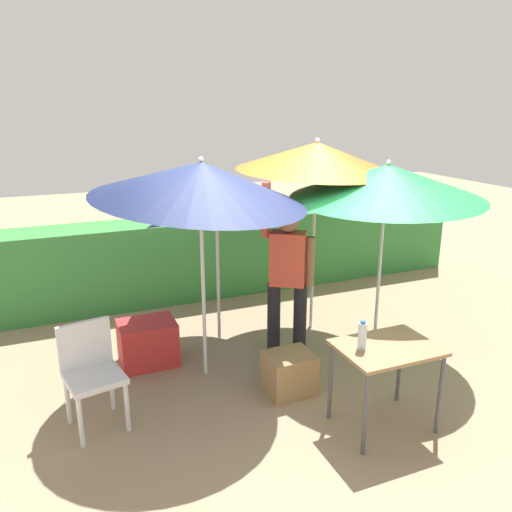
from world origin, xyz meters
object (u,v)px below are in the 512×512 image
at_px(umbrella_yellow, 201,181).
at_px(person_vendor, 288,274).
at_px(chair_plastic, 91,369).
at_px(folding_table, 387,356).
at_px(bottle_water, 362,336).
at_px(umbrella_orange, 387,181).
at_px(crate_cardboard, 289,373).
at_px(cooler_box, 148,343).
at_px(umbrella_navy, 317,157).
at_px(umbrella_rainbow, 214,204).

height_order(umbrella_yellow, person_vendor, umbrella_yellow).
height_order(chair_plastic, folding_table, chair_plastic).
bearing_deg(bottle_water, umbrella_orange, 49.54).
bearing_deg(crate_cardboard, umbrella_yellow, 133.98).
relative_size(umbrella_orange, bottle_water, 8.72).
height_order(person_vendor, crate_cardboard, person_vendor).
bearing_deg(cooler_box, person_vendor, -15.57).
height_order(umbrella_navy, person_vendor, umbrella_navy).
height_order(umbrella_rainbow, folding_table, umbrella_rainbow).
bearing_deg(chair_plastic, umbrella_orange, 6.21).
height_order(umbrella_rainbow, chair_plastic, umbrella_rainbow).
relative_size(umbrella_yellow, umbrella_navy, 1.00).
bearing_deg(crate_cardboard, bottle_water, -69.50).
bearing_deg(umbrella_orange, chair_plastic, -173.79).
relative_size(person_vendor, cooler_box, 3.26).
height_order(chair_plastic, crate_cardboard, chair_plastic).
bearing_deg(umbrella_yellow, umbrella_navy, 21.29).
bearing_deg(chair_plastic, umbrella_yellow, 21.54).
distance_m(umbrella_rainbow, chair_plastic, 2.15).
xyz_separation_m(chair_plastic, folding_table, (2.24, -0.97, 0.14)).
xyz_separation_m(umbrella_rainbow, bottle_water, (0.55, -2.08, -0.73)).
bearing_deg(chair_plastic, umbrella_navy, 21.39).
xyz_separation_m(umbrella_rainbow, person_vendor, (0.57, -0.68, -0.65)).
distance_m(person_vendor, cooler_box, 1.63).
distance_m(cooler_box, crate_cardboard, 1.55).
bearing_deg(person_vendor, folding_table, -82.11).
bearing_deg(folding_table, crate_cardboard, 122.56).
bearing_deg(umbrella_yellow, crate_cardboard, -46.02).
bearing_deg(person_vendor, chair_plastic, -166.88).
height_order(cooler_box, bottle_water, bottle_water).
bearing_deg(bottle_water, umbrella_rainbow, 104.75).
bearing_deg(bottle_water, person_vendor, 89.18).
distance_m(folding_table, bottle_water, 0.30).
distance_m(person_vendor, crate_cardboard, 1.04).
distance_m(umbrella_rainbow, umbrella_yellow, 0.87).
relative_size(umbrella_rainbow, cooler_box, 3.43).
bearing_deg(bottle_water, umbrella_yellow, 123.01).
bearing_deg(bottle_water, crate_cardboard, 110.50).
xyz_separation_m(person_vendor, chair_plastic, (-2.04, -0.47, -0.42)).
distance_m(umbrella_rainbow, person_vendor, 1.10).
bearing_deg(umbrella_orange, bottle_water, -130.46).
height_order(umbrella_rainbow, umbrella_navy, umbrella_navy).
distance_m(umbrella_yellow, chair_plastic, 1.88).
bearing_deg(umbrella_navy, umbrella_rainbow, 174.50).
relative_size(umbrella_rainbow, umbrella_navy, 0.87).
bearing_deg(crate_cardboard, chair_plastic, 173.58).
relative_size(umbrella_orange, person_vendor, 1.11).
height_order(chair_plastic, cooler_box, chair_plastic).
distance_m(umbrella_navy, person_vendor, 1.40).
height_order(umbrella_rainbow, crate_cardboard, umbrella_rainbow).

